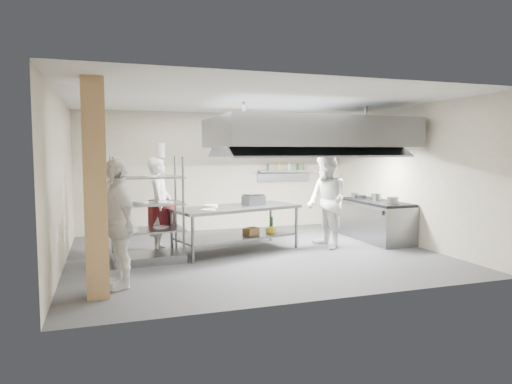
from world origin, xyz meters
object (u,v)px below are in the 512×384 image
object	(u,v)px
island	(236,229)
stockpot	(376,197)
cooking_range	(376,222)
chef_plating	(118,223)
griddle	(254,200)
chef_head	(160,205)
pass_rack	(147,210)
chef_line	(327,202)

from	to	relation	value
island	stockpot	xyz separation A→B (m)	(3.41, 0.22, 0.52)
cooking_range	stockpot	size ratio (longest dim) A/B	8.66
chef_plating	griddle	xyz separation A→B (m)	(2.75, 1.98, 0.05)
chef_head	stockpot	world-z (taller)	chef_head
pass_rack	chef_plating	bearing A→B (deg)	-114.52
pass_rack	chef_head	size ratio (longest dim) A/B	1.01
chef_head	chef_line	xyz separation A→B (m)	(3.35, -0.72, 0.02)
chef_head	griddle	size ratio (longest dim) A/B	4.73
cooking_range	chef_plating	world-z (taller)	chef_plating
chef_line	griddle	bearing A→B (deg)	-110.05
pass_rack	cooking_range	world-z (taller)	pass_rack
island	chef_head	distance (m)	1.61
chef_head	chef_line	distance (m)	3.43
chef_head	chef_plating	size ratio (longest dim) A/B	0.99
cooking_range	chef_head	distance (m)	4.87
island	chef_head	world-z (taller)	chef_head
pass_rack	stockpot	size ratio (longest dim) A/B	8.33
chef_line	stockpot	bearing A→B (deg)	105.40
pass_rack	chef_head	world-z (taller)	pass_rack
chef_line	griddle	world-z (taller)	chef_line
griddle	stockpot	world-z (taller)	griddle
cooking_range	chef_plating	xyz separation A→B (m)	(-5.69, -1.99, 0.54)
island	cooking_range	world-z (taller)	island
chef_line	chef_plating	xyz separation A→B (m)	(-4.21, -1.55, -0.02)
pass_rack	griddle	distance (m)	2.26
chef_plating	griddle	bearing A→B (deg)	110.84
cooking_range	chef_plating	size ratio (longest dim) A/B	1.04
pass_rack	chef_plating	xyz separation A→B (m)	(-0.55, -1.46, -0.00)
griddle	stockpot	bearing A→B (deg)	-12.95
chef_head	stockpot	xyz separation A→B (m)	(4.88, -0.19, 0.03)
chef_plating	chef_head	bearing A→B (deg)	144.21
pass_rack	griddle	world-z (taller)	pass_rack
chef_head	griddle	bearing A→B (deg)	-83.33
island	chef_plating	size ratio (longest dim) A/B	1.34
island	chef_head	xyz separation A→B (m)	(-1.47, 0.41, 0.50)
cooking_range	chef_head	bearing A→B (deg)	176.75
pass_rack	chef_line	distance (m)	3.66
cooking_range	chef_plating	distance (m)	6.05
chef_head	pass_rack	bearing A→B (deg)	174.00
stockpot	island	bearing A→B (deg)	-176.23
pass_rack	chef_head	distance (m)	0.87
island	griddle	xyz separation A→B (m)	(0.42, 0.13, 0.55)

